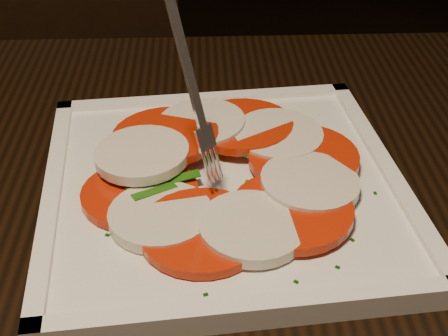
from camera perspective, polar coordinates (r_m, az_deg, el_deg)
The scene contains 5 objects.
table at distance 0.61m, azimuth -2.68°, elevation -12.24°, with size 1.28×0.93×0.75m.
chair at distance 1.21m, azimuth -12.92°, elevation 6.26°, with size 0.47×0.47×0.93m.
plate at distance 0.57m, azimuth -0.00°, elevation -1.86°, with size 0.32×0.32×0.01m, color white.
caprese_salad at distance 0.56m, azimuth 0.00°, elevation -0.33°, with size 0.26×0.27×0.03m.
fork at distance 0.50m, azimuth -3.36°, elevation 7.30°, with size 0.02×0.05×0.15m, color white, non-canonical shape.
Camera 1 is at (-0.29, -0.45, 1.10)m, focal length 50.00 mm.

